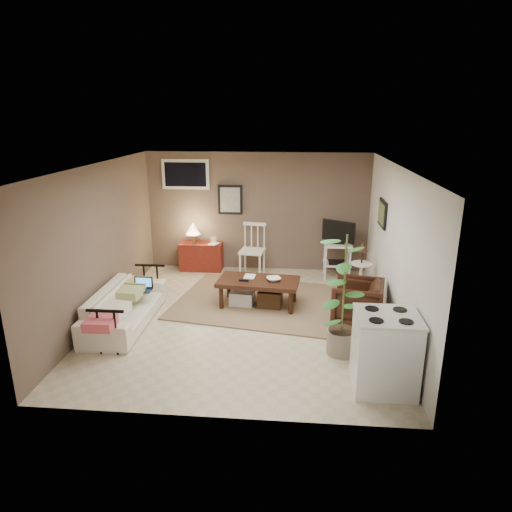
# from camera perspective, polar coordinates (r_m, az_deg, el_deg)

# --- Properties ---
(floor) EXTENTS (5.00, 5.00, 0.00)m
(floor) POSITION_cam_1_polar(r_m,az_deg,el_deg) (7.33, -1.53, -7.77)
(floor) COLOR #C1B293
(floor) RESTS_ON ground
(art_back) EXTENTS (0.50, 0.03, 0.60)m
(art_back) POSITION_cam_1_polar(r_m,az_deg,el_deg) (9.31, -3.24, 7.04)
(art_back) COLOR black
(art_right) EXTENTS (0.03, 0.60, 0.45)m
(art_right) POSITION_cam_1_polar(r_m,az_deg,el_deg) (7.94, 15.52, 5.15)
(art_right) COLOR black
(window) EXTENTS (0.96, 0.03, 0.60)m
(window) POSITION_cam_1_polar(r_m,az_deg,el_deg) (9.41, -8.80, 10.05)
(window) COLOR white
(rug) EXTENTS (3.05, 2.60, 0.03)m
(rug) POSITION_cam_1_polar(r_m,az_deg,el_deg) (7.91, 0.30, -5.70)
(rug) COLOR #7B6648
(rug) RESTS_ON floor
(coffee_table) EXTENTS (1.39, 0.82, 0.50)m
(coffee_table) POSITION_cam_1_polar(r_m,az_deg,el_deg) (7.65, 0.23, -4.36)
(coffee_table) COLOR #34190E
(coffee_table) RESTS_ON floor
(sofa) EXTENTS (0.57, 1.94, 0.76)m
(sofa) POSITION_cam_1_polar(r_m,az_deg,el_deg) (7.30, -16.12, -5.36)
(sofa) COLOR white
(sofa) RESTS_ON floor
(sofa_pillows) EXTENTS (0.37, 1.85, 0.13)m
(sofa_pillows) POSITION_cam_1_polar(r_m,az_deg,el_deg) (7.05, -16.46, -5.41)
(sofa_pillows) COLOR beige
(sofa_pillows) RESTS_ON sofa
(sofa_end_rails) EXTENTS (0.52, 1.94, 0.65)m
(sofa_end_rails) POSITION_cam_1_polar(r_m,az_deg,el_deg) (7.28, -15.26, -5.79)
(sofa_end_rails) COLOR black
(sofa_end_rails) RESTS_ON floor
(laptop) EXTENTS (0.30, 0.22, 0.20)m
(laptop) POSITION_cam_1_polar(r_m,az_deg,el_deg) (7.48, -13.96, -3.68)
(laptop) COLOR black
(laptop) RESTS_ON sofa
(red_console) EXTENTS (0.87, 0.38, 1.00)m
(red_console) POSITION_cam_1_polar(r_m,az_deg,el_deg) (9.50, -6.94, 0.29)
(red_console) COLOR maroon
(red_console) RESTS_ON floor
(spindle_chair) EXTENTS (0.53, 0.53, 1.03)m
(spindle_chair) POSITION_cam_1_polar(r_m,az_deg,el_deg) (9.13, -0.45, 0.62)
(spindle_chair) COLOR white
(spindle_chair) RESTS_ON floor
(tv_stand) EXTENTS (0.61, 0.44, 1.14)m
(tv_stand) POSITION_cam_1_polar(r_m,az_deg,el_deg) (9.08, 10.17, 1.03)
(tv_stand) COLOR white
(tv_stand) RESTS_ON floor
(side_table) EXTENTS (0.37, 0.37, 0.98)m
(side_table) POSITION_cam_1_polar(r_m,az_deg,el_deg) (8.27, 13.06, -0.76)
(side_table) COLOR white
(side_table) RESTS_ON floor
(armchair) EXTENTS (0.82, 0.86, 0.75)m
(armchair) POSITION_cam_1_polar(r_m,az_deg,el_deg) (7.20, 12.56, -5.40)
(armchair) COLOR black
(armchair) RESTS_ON floor
(potted_plant) EXTENTS (0.42, 0.42, 1.69)m
(potted_plant) POSITION_cam_1_polar(r_m,az_deg,el_deg) (6.06, 10.93, -4.37)
(potted_plant) COLOR gray
(potted_plant) RESTS_ON floor
(stove) EXTENTS (0.72, 0.67, 0.94)m
(stove) POSITION_cam_1_polar(r_m,az_deg,el_deg) (5.61, 15.82, -11.46)
(stove) COLOR white
(stove) RESTS_ON floor
(bowl) EXTENTS (0.24, 0.13, 0.23)m
(bowl) POSITION_cam_1_polar(r_m,az_deg,el_deg) (7.50, 2.22, -2.27)
(bowl) COLOR #34190E
(bowl) RESTS_ON coffee_table
(book_table) EXTENTS (0.18, 0.03, 0.25)m
(book_table) POSITION_cam_1_polar(r_m,az_deg,el_deg) (7.67, -1.48, -1.77)
(book_table) COLOR #34190E
(book_table) RESTS_ON coffee_table
(book_console) EXTENTS (0.17, 0.08, 0.23)m
(book_console) POSITION_cam_1_polar(r_m,az_deg,el_deg) (9.30, -5.77, 2.19)
(book_console) COLOR #34190E
(book_console) RESTS_ON red_console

